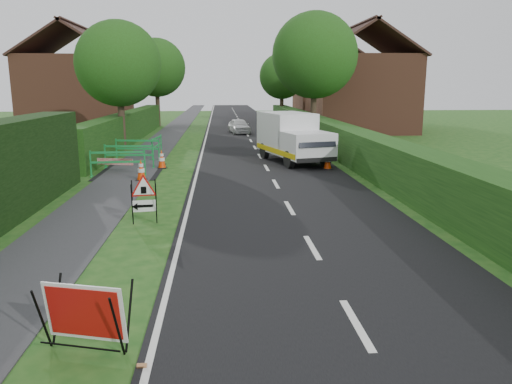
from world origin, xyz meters
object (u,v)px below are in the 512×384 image
red_rect_sign (84,314)px  hatchback_car (239,126)px  works_van (292,136)px  triangle_sign (142,196)px

red_rect_sign → hatchback_car: 30.26m
works_van → hatchback_car: works_van is taller
hatchback_car → triangle_sign: bearing=-106.5°
triangle_sign → hatchback_car: (3.32, 24.03, -0.21)m
triangle_sign → hatchback_car: 24.26m
red_rect_sign → triangle_sign: bearing=107.5°
hatchback_car → red_rect_sign: bearing=-104.6°
red_rect_sign → works_van: size_ratio=0.24×
red_rect_sign → triangle_sign: (-0.16, 6.07, 0.21)m
triangle_sign → works_van: works_van is taller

